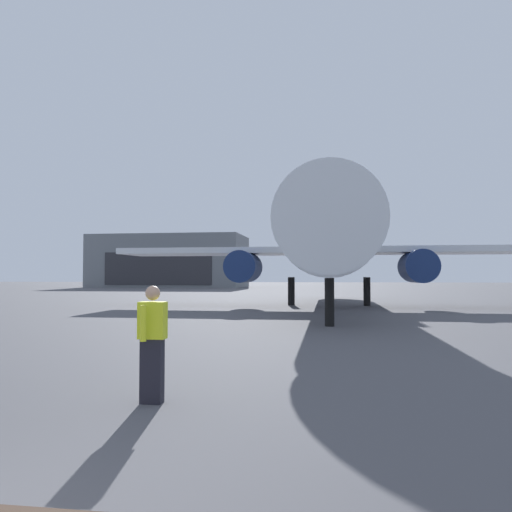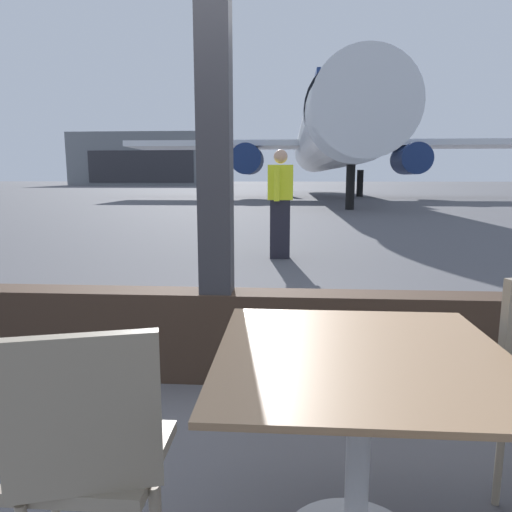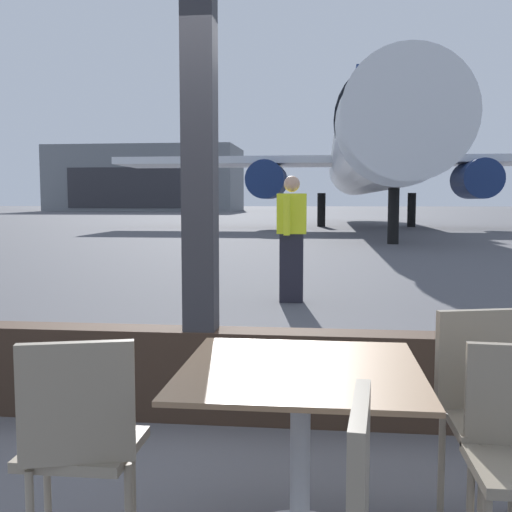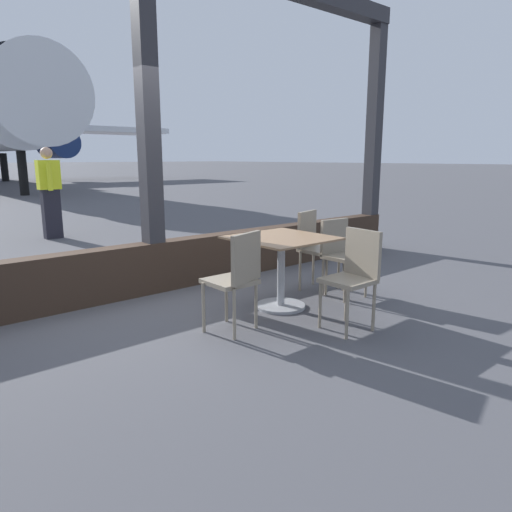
{
  "view_description": "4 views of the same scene",
  "coord_description": "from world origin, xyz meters",
  "px_view_note": "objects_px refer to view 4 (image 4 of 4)",
  "views": [
    {
      "loc": [
        2.92,
        -2.52,
        1.88
      ],
      "look_at": [
        0.26,
        15.86,
        2.64
      ],
      "focal_mm": 34.8,
      "sensor_mm": 36.0,
      "label": 1
    },
    {
      "loc": [
        0.44,
        -2.85,
        1.3
      ],
      "look_at": [
        0.28,
        -0.4,
        0.89
      ],
      "focal_mm": 32.4,
      "sensor_mm": 36.0,
      "label": 2
    },
    {
      "loc": [
        0.78,
        -3.77,
        1.4
      ],
      "look_at": [
        0.42,
        -0.64,
        1.12
      ],
      "focal_mm": 42.81,
      "sensor_mm": 36.0,
      "label": 3
    },
    {
      "loc": [
        -2.61,
        -4.84,
        1.55
      ],
      "look_at": [
        0.39,
        -1.37,
        0.59
      ],
      "focal_mm": 32.99,
      "sensor_mm": 36.0,
      "label": 4
    }
  ],
  "objects_px": {
    "cafe_chair_window_right": "(314,243)",
    "dining_table": "(281,262)",
    "cafe_chair_window_left": "(355,271)",
    "cafe_chair_aisle_left": "(340,250)",
    "ground_crew_worker": "(50,192)",
    "cafe_chair_aisle_right": "(237,273)"
  },
  "relations": [
    {
      "from": "cafe_chair_aisle_right",
      "to": "ground_crew_worker",
      "type": "distance_m",
      "value": 6.32
    },
    {
      "from": "cafe_chair_window_right",
      "to": "cafe_chair_window_left",
      "type": "bearing_deg",
      "value": -121.97
    },
    {
      "from": "cafe_chair_window_right",
      "to": "cafe_chair_aisle_right",
      "type": "bearing_deg",
      "value": -161.45
    },
    {
      "from": "cafe_chair_aisle_right",
      "to": "dining_table",
      "type": "bearing_deg",
      "value": 18.57
    },
    {
      "from": "cafe_chair_aisle_right",
      "to": "cafe_chair_aisle_left",
      "type": "bearing_deg",
      "value": 5.59
    },
    {
      "from": "dining_table",
      "to": "cafe_chair_window_right",
      "type": "height_order",
      "value": "cafe_chair_window_right"
    },
    {
      "from": "dining_table",
      "to": "cafe_chair_aisle_left",
      "type": "distance_m",
      "value": 0.83
    },
    {
      "from": "cafe_chair_aisle_left",
      "to": "ground_crew_worker",
      "type": "bearing_deg",
      "value": 100.95
    },
    {
      "from": "ground_crew_worker",
      "to": "cafe_chair_aisle_left",
      "type": "bearing_deg",
      "value": -79.05
    },
    {
      "from": "dining_table",
      "to": "ground_crew_worker",
      "type": "height_order",
      "value": "ground_crew_worker"
    },
    {
      "from": "ground_crew_worker",
      "to": "cafe_chair_aisle_right",
      "type": "bearing_deg",
      "value": -93.9
    },
    {
      "from": "cafe_chair_window_left",
      "to": "cafe_chair_aisle_right",
      "type": "distance_m",
      "value": 1.07
    },
    {
      "from": "cafe_chair_window_left",
      "to": "cafe_chair_aisle_left",
      "type": "height_order",
      "value": "cafe_chair_window_left"
    },
    {
      "from": "cafe_chair_window_right",
      "to": "cafe_chair_aisle_right",
      "type": "height_order",
      "value": "cafe_chair_window_right"
    },
    {
      "from": "dining_table",
      "to": "cafe_chair_window_left",
      "type": "bearing_deg",
      "value": -84.61
    },
    {
      "from": "cafe_chair_window_right",
      "to": "ground_crew_worker",
      "type": "height_order",
      "value": "ground_crew_worker"
    },
    {
      "from": "cafe_chair_window_right",
      "to": "cafe_chair_aisle_left",
      "type": "bearing_deg",
      "value": -85.79
    },
    {
      "from": "dining_table",
      "to": "cafe_chair_window_left",
      "type": "distance_m",
      "value": 0.88
    },
    {
      "from": "cafe_chair_window_right",
      "to": "dining_table",
      "type": "bearing_deg",
      "value": -161.48
    },
    {
      "from": "cafe_chair_aisle_right",
      "to": "cafe_chair_window_left",
      "type": "bearing_deg",
      "value": -34.77
    },
    {
      "from": "cafe_chair_aisle_left",
      "to": "ground_crew_worker",
      "type": "distance_m",
      "value": 6.26
    },
    {
      "from": "dining_table",
      "to": "cafe_chair_aisle_right",
      "type": "bearing_deg",
      "value": -161.43
    }
  ]
}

